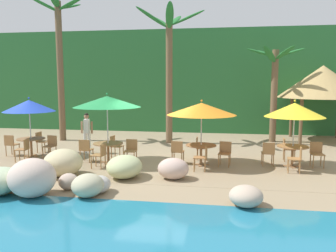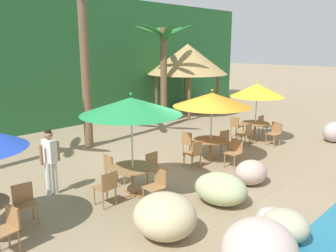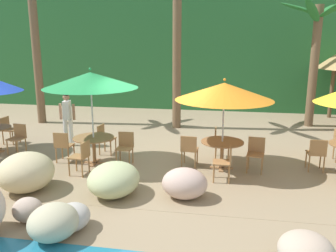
{
  "view_description": "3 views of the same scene",
  "coord_description": "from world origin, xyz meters",
  "px_view_note": "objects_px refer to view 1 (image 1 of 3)",
  "views": [
    {
      "loc": [
        2.47,
        -12.12,
        3.02
      ],
      "look_at": [
        0.48,
        0.25,
        1.37
      ],
      "focal_mm": 36.59,
      "sensor_mm": 36.0,
      "label": 1
    },
    {
      "loc": [
        -6.9,
        -6.48,
        3.66
      ],
      "look_at": [
        0.11,
        0.39,
        1.4
      ],
      "focal_mm": 36.96,
      "sensor_mm": 36.0,
      "label": 2
    },
    {
      "loc": [
        1.85,
        -8.92,
        3.31
      ],
      "look_at": [
        0.28,
        0.13,
        1.06
      ],
      "focal_mm": 38.19,
      "sensor_mm": 36.0,
      "label": 3
    }
  ],
  "objects_px": {
    "chair_green_left": "(86,149)",
    "umbrella_yellow": "(295,110)",
    "chair_green_seaward": "(131,149)",
    "chair_green_inland": "(115,145)",
    "umbrella_blue": "(29,106)",
    "chair_yellow_inland": "(287,148)",
    "chair_orange_left": "(177,150)",
    "dining_table_yellow": "(293,149)",
    "dining_table_orange": "(201,148)",
    "palm_tree_second": "(169,57)",
    "palm_tree_nearest": "(60,52)",
    "palm_tree_third": "(275,78)",
    "chair_green_right": "(101,154)",
    "chair_orange_seaward": "(225,152)",
    "chair_blue_seaward": "(51,145)",
    "umbrella_green": "(107,102)",
    "dining_table_green": "(108,146)",
    "chair_orange_right": "(203,156)",
    "chair_yellow_left": "(268,152)",
    "chair_yellow_seaward": "(317,152)",
    "umbrella_orange": "(202,109)",
    "chair_blue_inland": "(41,140)",
    "chair_orange_inland": "(200,146)",
    "chair_blue_right": "(24,148)",
    "chair_yellow_right": "(297,158)",
    "chair_blue_left": "(11,144)",
    "palapa_hut": "(323,82)",
    "waiter_in_white": "(87,130)",
    "dining_table_blue": "(31,142)"
  },
  "relations": [
    {
      "from": "chair_yellow_inland",
      "to": "chair_yellow_right",
      "type": "relative_size",
      "value": 1.0
    },
    {
      "from": "palm_tree_second",
      "to": "waiter_in_white",
      "type": "xyz_separation_m",
      "value": [
        -3.0,
        -3.0,
        -3.18
      ]
    },
    {
      "from": "chair_orange_left",
      "to": "chair_orange_right",
      "type": "bearing_deg",
      "value": -40.12
    },
    {
      "from": "dining_table_green",
      "to": "chair_green_seaward",
      "type": "height_order",
      "value": "chair_green_seaward"
    },
    {
      "from": "chair_blue_inland",
      "to": "dining_table_green",
      "type": "relative_size",
      "value": 0.79
    },
    {
      "from": "chair_blue_left",
      "to": "waiter_in_white",
      "type": "distance_m",
      "value": 3.04
    },
    {
      "from": "chair_green_inland",
      "to": "dining_table_green",
      "type": "bearing_deg",
      "value": -89.54
    },
    {
      "from": "chair_orange_seaward",
      "to": "chair_orange_inland",
      "type": "xyz_separation_m",
      "value": [
        -0.95,
        0.88,
        0.0
      ]
    },
    {
      "from": "umbrella_orange",
      "to": "chair_yellow_left",
      "type": "distance_m",
      "value": 2.83
    },
    {
      "from": "dining_table_orange",
      "to": "palm_tree_second",
      "type": "relative_size",
      "value": 0.17
    },
    {
      "from": "chair_yellow_right",
      "to": "dining_table_yellow",
      "type": "bearing_deg",
      "value": 88.72
    },
    {
      "from": "palm_tree_nearest",
      "to": "umbrella_blue",
      "type": "bearing_deg",
      "value": -82.19
    },
    {
      "from": "umbrella_green",
      "to": "chair_yellow_seaward",
      "type": "height_order",
      "value": "umbrella_green"
    },
    {
      "from": "umbrella_green",
      "to": "chair_green_seaward",
      "type": "distance_m",
      "value": 1.96
    },
    {
      "from": "dining_table_orange",
      "to": "chair_yellow_left",
      "type": "relative_size",
      "value": 1.26
    },
    {
      "from": "chair_green_left",
      "to": "umbrella_yellow",
      "type": "relative_size",
      "value": 0.37
    },
    {
      "from": "chair_green_right",
      "to": "dining_table_blue",
      "type": "bearing_deg",
      "value": 158.41
    },
    {
      "from": "chair_blue_right",
      "to": "umbrella_green",
      "type": "height_order",
      "value": "umbrella_green"
    },
    {
      "from": "palapa_hut",
      "to": "umbrella_green",
      "type": "bearing_deg",
      "value": -145.76
    },
    {
      "from": "dining_table_orange",
      "to": "umbrella_yellow",
      "type": "relative_size",
      "value": 0.46
    },
    {
      "from": "palm_tree_second",
      "to": "chair_yellow_seaward",
      "type": "bearing_deg",
      "value": -33.16
    },
    {
      "from": "chair_green_right",
      "to": "umbrella_orange",
      "type": "bearing_deg",
      "value": 17.07
    },
    {
      "from": "palm_tree_nearest",
      "to": "palm_tree_third",
      "type": "xyz_separation_m",
      "value": [
        10.57,
        1.26,
        -1.28
      ]
    },
    {
      "from": "chair_green_seaward",
      "to": "chair_green_inland",
      "type": "distance_m",
      "value": 1.14
    },
    {
      "from": "palm_tree_second",
      "to": "chair_green_right",
      "type": "bearing_deg",
      "value": -106.37
    },
    {
      "from": "dining_table_orange",
      "to": "chair_orange_right",
      "type": "bearing_deg",
      "value": -82.83
    },
    {
      "from": "chair_blue_inland",
      "to": "chair_green_right",
      "type": "relative_size",
      "value": 1.0
    },
    {
      "from": "umbrella_orange",
      "to": "dining_table_orange",
      "type": "relative_size",
      "value": 2.24
    },
    {
      "from": "chair_orange_seaward",
      "to": "chair_blue_seaward",
      "type": "bearing_deg",
      "value": 177.45
    },
    {
      "from": "chair_orange_seaward",
      "to": "chair_yellow_inland",
      "type": "relative_size",
      "value": 1.0
    },
    {
      "from": "chair_orange_left",
      "to": "palm_tree_third",
      "type": "height_order",
      "value": "palm_tree_third"
    },
    {
      "from": "palm_tree_second",
      "to": "palapa_hut",
      "type": "height_order",
      "value": "palm_tree_second"
    },
    {
      "from": "chair_green_right",
      "to": "palm_tree_second",
      "type": "xyz_separation_m",
      "value": [
        1.56,
        5.32,
        3.65
      ]
    },
    {
      "from": "chair_blue_left",
      "to": "umbrella_yellow",
      "type": "relative_size",
      "value": 0.37
    },
    {
      "from": "chair_blue_right",
      "to": "chair_green_seaward",
      "type": "distance_m",
      "value": 4.07
    },
    {
      "from": "umbrella_yellow",
      "to": "chair_orange_right",
      "type": "bearing_deg",
      "value": -159.97
    },
    {
      "from": "dining_table_yellow",
      "to": "palm_tree_third",
      "type": "relative_size",
      "value": 0.24
    },
    {
      "from": "chair_green_seaward",
      "to": "umbrella_yellow",
      "type": "distance_m",
      "value": 6.0
    },
    {
      "from": "umbrella_blue",
      "to": "chair_yellow_inland",
      "type": "distance_m",
      "value": 10.15
    },
    {
      "from": "chair_green_inland",
      "to": "dining_table_yellow",
      "type": "distance_m",
      "value": 6.67
    },
    {
      "from": "chair_green_inland",
      "to": "chair_green_left",
      "type": "xyz_separation_m",
      "value": [
        -0.84,
        -0.94,
        0.0
      ]
    },
    {
      "from": "umbrella_yellow",
      "to": "umbrella_orange",
      "type": "bearing_deg",
      "value": -174.91
    },
    {
      "from": "chair_blue_inland",
      "to": "chair_yellow_inland",
      "type": "relative_size",
      "value": 1.0
    },
    {
      "from": "chair_orange_left",
      "to": "waiter_in_white",
      "type": "relative_size",
      "value": 0.51
    },
    {
      "from": "chair_orange_seaward",
      "to": "palm_tree_third",
      "type": "distance_m",
      "value": 6.48
    },
    {
      "from": "dining_table_orange",
      "to": "waiter_in_white",
      "type": "xyz_separation_m",
      "value": [
        -4.85,
        1.27,
        0.37
      ]
    },
    {
      "from": "dining_table_green",
      "to": "chair_orange_left",
      "type": "bearing_deg",
      "value": 3.43
    },
    {
      "from": "umbrella_yellow",
      "to": "chair_orange_left",
      "type": "bearing_deg",
      "value": -175.43
    },
    {
      "from": "chair_green_inland",
      "to": "palm_tree_nearest",
      "type": "height_order",
      "value": "palm_tree_nearest"
    },
    {
      "from": "chair_yellow_left",
      "to": "palm_tree_second",
      "type": "bearing_deg",
      "value": 135.92
    }
  ]
}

